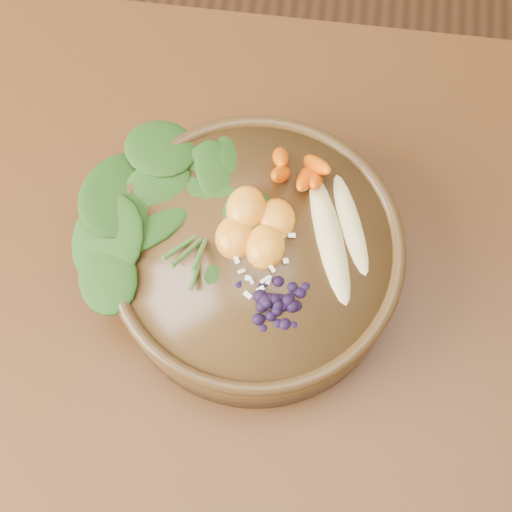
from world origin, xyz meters
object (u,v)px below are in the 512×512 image
mandarin_cluster (256,222)px  blueberry_pile (268,297)px  banana_halves (342,225)px  carrot_cluster (299,148)px  stoneware_bowl (256,260)px  kale_heap (202,186)px  dining_table (425,429)px

mandarin_cluster → blueberry_pile: size_ratio=0.69×
banana_halves → mandarin_cluster: size_ratio=1.83×
carrot_cluster → mandarin_cluster: carrot_cluster is taller
banana_halves → mandarin_cluster: (-0.08, -0.01, 0.00)m
stoneware_bowl → carrot_cluster: 0.12m
banana_halves → kale_heap: bearing=156.5°
dining_table → banana_halves: 0.26m
stoneware_bowl → kale_heap: size_ratio=1.53×
kale_heap → carrot_cluster: carrot_cluster is taller
kale_heap → mandarin_cluster: size_ratio=2.07×
dining_table → carrot_cluster: carrot_cluster is taller
stoneware_bowl → kale_heap: bearing=141.9°
carrot_cluster → banana_halves: size_ratio=0.47×
stoneware_bowl → mandarin_cluster: mandarin_cluster is taller
kale_heap → carrot_cluster: 0.10m
stoneware_bowl → carrot_cluster: bearing=71.3°
dining_table → carrot_cluster: 0.34m
dining_table → mandarin_cluster: mandarin_cluster is taller
banana_halves → dining_table: bearing=-65.1°
dining_table → stoneware_bowl: size_ratio=5.71×
mandarin_cluster → blueberry_pile: bearing=-74.3°
dining_table → carrot_cluster: size_ratio=20.71×
carrot_cluster → mandarin_cluster: size_ratio=0.87×
dining_table → banana_halves: bearing=129.9°
dining_table → kale_heap: size_ratio=8.72×
dining_table → blueberry_pile: bearing=159.7°
carrot_cluster → mandarin_cluster: 0.08m
kale_heap → banana_halves: 0.14m
carrot_cluster → banana_halves: carrot_cluster is taller
kale_heap → mandarin_cluster: bearing=-26.8°
stoneware_bowl → carrot_cluster: size_ratio=3.62×
stoneware_bowl → kale_heap: kale_heap is taller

